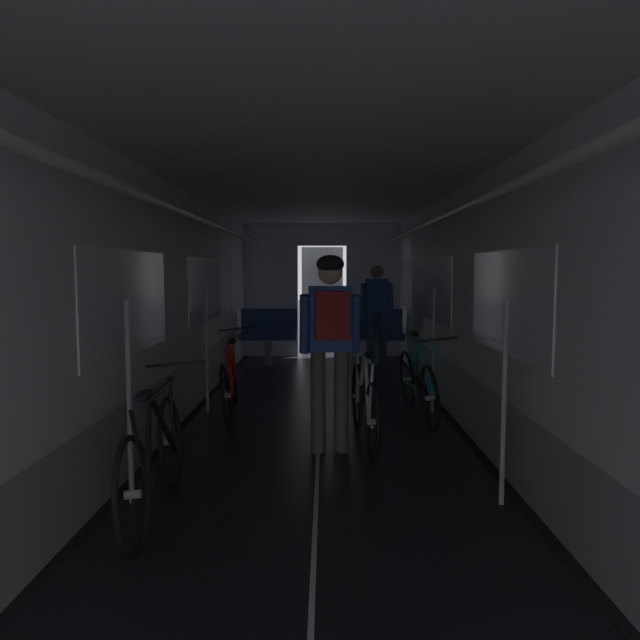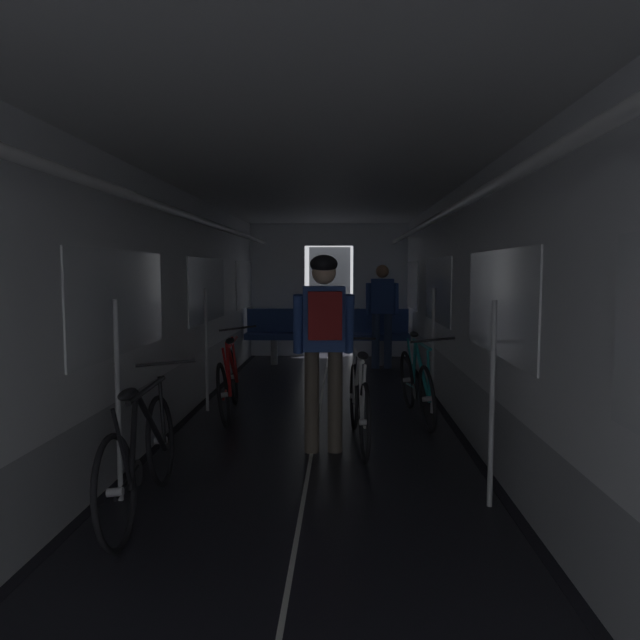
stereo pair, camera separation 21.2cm
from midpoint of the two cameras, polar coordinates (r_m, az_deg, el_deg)
name	(u,v)px [view 2 (the right image)]	position (r m, az deg, el deg)	size (l,w,h in m)	color
train_car_shell	(314,259)	(5.39, 0.52, 5.94)	(3.14, 12.34, 2.57)	black
bench_seat_far_left	(274,331)	(9.98, -3.86, -1.06)	(0.98, 0.51, 0.95)	gray
bench_seat_far_right	(380,331)	(9.94, 6.50, -1.10)	(0.98, 0.51, 0.95)	gray
bicycle_teal	(417,384)	(6.40, 10.34, -6.15)	(0.44, 1.69, 0.95)	black
bicycle_black	(141,456)	(4.07, -15.59, -12.66)	(0.44, 1.69, 0.95)	black
bicycle_red	(229,381)	(6.52, -7.98, -5.92)	(0.44, 1.69, 0.95)	black
person_cyclist_aisle	(324,331)	(5.05, 1.59, -1.11)	(0.54, 0.41, 1.73)	brown
bicycle_white_in_aisle	(359,403)	(5.43, 4.95, -8.06)	(0.44, 1.69, 0.93)	black
person_standing_near_bench	(382,309)	(9.54, 6.71, 1.10)	(0.53, 0.23, 1.69)	#384C75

